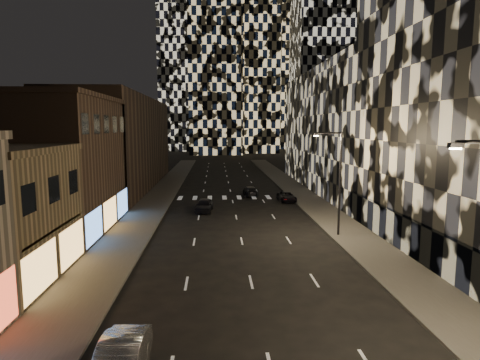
{
  "coord_description": "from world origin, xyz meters",
  "views": [
    {
      "loc": [
        -2.12,
        -3.78,
        9.59
      ],
      "look_at": [
        -0.5,
        23.04,
        6.0
      ],
      "focal_mm": 30.0,
      "sensor_mm": 36.0,
      "label": 1
    }
  ],
  "objects": [
    {
      "name": "sidewalk_left",
      "position": [
        -10.0,
        50.0,
        0.07
      ],
      "size": [
        4.0,
        120.0,
        0.15
      ],
      "primitive_type": "cube",
      "color": "#47443F",
      "rests_on": "ground"
    },
    {
      "name": "sidewalk_right",
      "position": [
        10.0,
        50.0,
        0.07
      ],
      "size": [
        4.0,
        120.0,
        0.15
      ],
      "primitive_type": "cube",
      "color": "#47443F",
      "rests_on": "ground"
    },
    {
      "name": "curb_left",
      "position": [
        -7.9,
        50.0,
        0.07
      ],
      "size": [
        0.2,
        120.0,
        0.15
      ],
      "primitive_type": "cube",
      "color": "#4C4C47",
      "rests_on": "ground"
    },
    {
      "name": "curb_right",
      "position": [
        7.9,
        50.0,
        0.07
      ],
      "size": [
        0.2,
        120.0,
        0.15
      ],
      "primitive_type": "cube",
      "color": "#4C4C47",
      "rests_on": "ground"
    },
    {
      "name": "retail_brown",
      "position": [
        -17.0,
        33.5,
        6.0
      ],
      "size": [
        10.0,
        15.0,
        12.0
      ],
      "primitive_type": "cube",
      "color": "#473428",
      "rests_on": "ground"
    },
    {
      "name": "retail_filler_left",
      "position": [
        -17.0,
        60.0,
        7.0
      ],
      "size": [
        10.0,
        40.0,
        14.0
      ],
      "primitive_type": "cube",
      "color": "#473428",
      "rests_on": "ground"
    },
    {
      "name": "midrise_base",
      "position": [
        12.3,
        24.5,
        1.5
      ],
      "size": [
        0.6,
        25.0,
        3.0
      ],
      "primitive_type": "cube",
      "color": "#383838",
      "rests_on": "ground"
    },
    {
      "name": "midrise_filler_right",
      "position": [
        20.0,
        57.0,
        9.0
      ],
      "size": [
        16.0,
        40.0,
        18.0
      ],
      "primitive_type": "cube",
      "color": "#232326",
      "rests_on": "ground"
    },
    {
      "name": "tower_right_mid",
      "position": [
        35.0,
        135.0,
        50.0
      ],
      "size": [
        20.0,
        20.0,
        100.0
      ],
      "primitive_type": "cube",
      "color": "black",
      "rests_on": "ground"
    },
    {
      "name": "tower_center_low",
      "position": [
        -2.0,
        140.0,
        47.5
      ],
      "size": [
        18.0,
        18.0,
        95.0
      ],
      "primitive_type": "cube",
      "color": "black",
      "rests_on": "ground"
    },
    {
      "name": "streetlight_far",
      "position": [
        8.35,
        30.0,
        5.35
      ],
      "size": [
        2.55,
        0.25,
        9.0
      ],
      "color": "black",
      "rests_on": "sidewalk_right"
    },
    {
      "name": "car_dark_midlane",
      "position": [
        -3.5,
        41.1,
        0.73
      ],
      "size": [
        2.12,
        4.45,
        1.47
      ],
      "primitive_type": "imported",
      "rotation": [
        0.0,
        0.0,
        -0.09
      ],
      "color": "black",
      "rests_on": "ground"
    },
    {
      "name": "car_dark_oncoming",
      "position": [
        2.66,
        51.43,
        0.65
      ],
      "size": [
        1.96,
        4.53,
        1.3
      ],
      "primitive_type": "imported",
      "rotation": [
        0.0,
        0.0,
        3.17
      ],
      "color": "black",
      "rests_on": "ground"
    },
    {
      "name": "car_dark_rightlane",
      "position": [
        7.0,
        46.74,
        0.6
      ],
      "size": [
        2.16,
        4.39,
        1.2
      ],
      "primitive_type": "imported",
      "rotation": [
        0.0,
        0.0,
        0.04
      ],
      "color": "black",
      "rests_on": "ground"
    }
  ]
}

